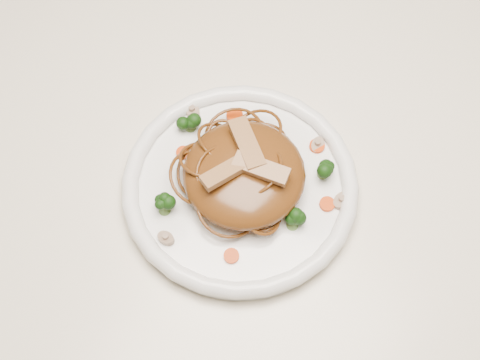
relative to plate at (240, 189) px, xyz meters
The scene contains 20 objects.
ground 0.76m from the plate, 72.97° to the left, with size 4.00×4.00×0.00m, color brown.
table 0.12m from the plate, 72.97° to the left, with size 1.20×0.80×0.75m.
plate is the anchor object (origin of this frame).
noodle_mound 0.03m from the plate, 60.48° to the left, with size 0.14×0.14×0.05m, color #5D2F11.
chicken_a 0.07m from the plate, 16.37° to the left, with size 0.06×0.02×0.01m, color #AB8250.
chicken_b 0.07m from the plate, 105.44° to the left, with size 0.07×0.02×0.01m, color #AB8250.
chicken_c 0.06m from the plate, 113.16° to the right, with size 0.06×0.02×0.01m, color #AB8250.
broccoli_0 0.10m from the plate, 41.20° to the left, with size 0.03×0.03×0.03m, color #10350B, non-canonical shape.
broccoli_1 0.10m from the plate, 159.80° to the left, with size 0.03×0.03×0.03m, color #10350B, non-canonical shape.
broccoli_2 0.10m from the plate, 127.13° to the right, with size 0.03×0.03×0.03m, color #10350B, non-canonical shape.
broccoli_3 0.08m from the plate, ahead, with size 0.03×0.03×0.03m, color #10350B, non-canonical shape.
carrot_0 0.11m from the plate, 61.84° to the left, with size 0.02×0.02×0.01m, color red.
carrot_1 0.08m from the plate, behind, with size 0.02×0.02×0.01m, color red.
carrot_2 0.10m from the plate, 18.38° to the left, with size 0.02×0.02×0.01m, color red.
carrot_3 0.10m from the plate, 126.43° to the left, with size 0.02×0.02×0.01m, color red.
carrot_4 0.09m from the plate, 63.62° to the right, with size 0.02×0.02×0.01m, color red.
mushroom_0 0.11m from the plate, 108.22° to the right, with size 0.02×0.02×0.01m, color tan.
mushroom_1 0.12m from the plate, 22.30° to the left, with size 0.02×0.02×0.01m, color tan.
mushroom_2 0.12m from the plate, 152.61° to the left, with size 0.02×0.02×0.01m, color tan.
mushroom_3 0.11m from the plate, 62.33° to the left, with size 0.02×0.02×0.01m, color tan.
Camera 1 is at (0.17, -0.33, 1.43)m, focal length 47.81 mm.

